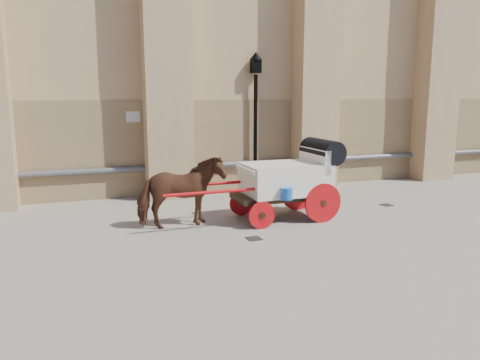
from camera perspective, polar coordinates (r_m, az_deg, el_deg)
name	(u,v)px	position (r m, az deg, el deg)	size (l,w,h in m)	color
ground	(238,224)	(11.66, -0.28, -5.39)	(90.00, 90.00, 0.00)	gray
horse	(181,192)	(11.28, -7.22, -1.50)	(0.93, 2.04, 1.72)	brown
carriage	(291,176)	(12.08, 6.22, 0.43)	(4.65, 1.67, 2.02)	black
street_lamp	(255,118)	(15.46, 1.90, 7.58)	(0.42, 0.42, 4.51)	black
drain_grate_near	(254,239)	(10.50, 1.70, -7.15)	(0.32, 0.32, 0.01)	black
drain_grate_far	(387,205)	(14.24, 17.43, -2.92)	(0.32, 0.32, 0.01)	black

